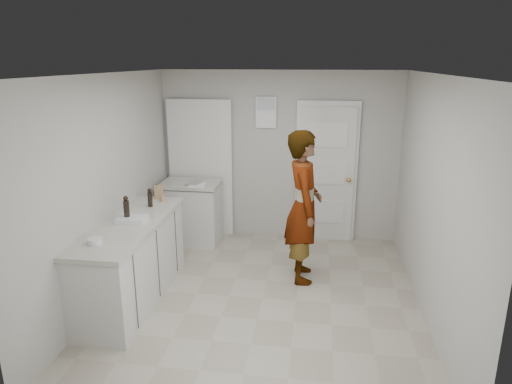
# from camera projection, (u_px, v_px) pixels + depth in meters

# --- Properties ---
(ground) EXTENTS (4.00, 4.00, 0.00)m
(ground) POSITION_uv_depth(u_px,v_px,m) (262.00, 298.00, 5.24)
(ground) COLOR #9D9583
(ground) RESTS_ON ground
(room_shell) EXTENTS (4.00, 4.00, 4.00)m
(room_shell) POSITION_uv_depth(u_px,v_px,m) (267.00, 171.00, 6.83)
(room_shell) COLOR #ADAAA4
(room_shell) RESTS_ON ground
(main_counter) EXTENTS (0.64, 1.96, 0.93)m
(main_counter) POSITION_uv_depth(u_px,v_px,m) (132.00, 264.00, 5.12)
(main_counter) COLOR silver
(main_counter) RESTS_ON ground
(side_counter) EXTENTS (0.84, 0.61, 0.93)m
(side_counter) POSITION_uv_depth(u_px,v_px,m) (192.00, 214.00, 6.76)
(side_counter) COLOR silver
(side_counter) RESTS_ON ground
(person) EXTENTS (0.53, 0.73, 1.86)m
(person) POSITION_uv_depth(u_px,v_px,m) (304.00, 207.00, 5.49)
(person) COLOR silver
(person) RESTS_ON ground
(cake_mix_box) EXTENTS (0.11, 0.07, 0.17)m
(cake_mix_box) POSITION_uv_depth(u_px,v_px,m) (159.00, 192.00, 5.81)
(cake_mix_box) COLOR #9F734F
(cake_mix_box) RESTS_ON main_counter
(spice_jar) EXTENTS (0.05, 0.05, 0.08)m
(spice_jar) POSITION_uv_depth(u_px,v_px,m) (162.00, 198.00, 5.71)
(spice_jar) COLOR tan
(spice_jar) RESTS_ON main_counter
(oil_cruet_a) EXTENTS (0.06, 0.06, 0.23)m
(oil_cruet_a) POSITION_uv_depth(u_px,v_px,m) (150.00, 198.00, 5.49)
(oil_cruet_a) COLOR black
(oil_cruet_a) RESTS_ON main_counter
(oil_cruet_b) EXTENTS (0.06, 0.06, 0.29)m
(oil_cruet_b) POSITION_uv_depth(u_px,v_px,m) (126.00, 209.00, 4.99)
(oil_cruet_b) COLOR black
(oil_cruet_b) RESTS_ON main_counter
(baking_dish) EXTENTS (0.32, 0.23, 0.05)m
(baking_dish) POSITION_uv_depth(u_px,v_px,m) (132.00, 219.00, 5.00)
(baking_dish) COLOR silver
(baking_dish) RESTS_ON main_counter
(egg_bowl) EXTENTS (0.14, 0.14, 0.05)m
(egg_bowl) POSITION_uv_depth(u_px,v_px,m) (95.00, 241.00, 4.40)
(egg_bowl) COLOR silver
(egg_bowl) RESTS_ON main_counter
(papers) EXTENTS (0.25, 0.30, 0.01)m
(papers) POSITION_uv_depth(u_px,v_px,m) (197.00, 185.00, 6.47)
(papers) COLOR white
(papers) RESTS_ON side_counter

